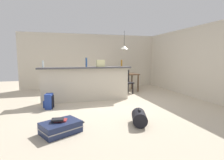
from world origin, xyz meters
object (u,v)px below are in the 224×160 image
Objects in this scene: grocery_bag at (101,63)px; dining_chair_near_partition at (126,80)px; bottle_blue at (86,62)px; suitcase_flat_navy at (61,127)px; backpack_blue at (49,101)px; dining_table at (124,76)px; bottle_amber at (122,63)px; duffel_bag_black at (139,118)px; pendant_lamp at (124,48)px; bottle_clear at (43,64)px; book_stack at (59,120)px.

dining_chair_near_partition is at bearing 35.88° from grocery_bag.
bottle_blue is 0.32× the size of dining_chair_near_partition.
backpack_blue is (-0.32, 1.78, 0.09)m from suitcase_flat_navy.
dining_table is (1.33, 1.40, -0.58)m from grocery_bag.
bottle_amber reaches higher than backpack_blue.
dining_chair_near_partition reaches higher than duffel_bag_black.
pendant_lamp is at bearing 36.01° from bottle_blue.
pendant_lamp reaches higher than bottle_clear.
suitcase_flat_navy is (0.48, -2.30, -1.11)m from bottle_clear.
dining_chair_near_partition is at bearing -101.77° from dining_table.
dining_table reaches higher than backpack_blue.
bottle_amber is (1.22, 0.07, -0.04)m from bottle_blue.
pendant_lamp reaches higher than grocery_bag.
duffel_bag_black is 1.86× the size of book_stack.
pendant_lamp reaches higher than duffel_bag_black.
bottle_amber is 2.74m from duffel_bag_black.
bottle_clear is at bearing -154.64° from dining_table.
dining_chair_near_partition is at bearing 51.89° from book_stack.
suitcase_flat_navy is (-2.60, -3.76, -0.54)m from dining_table.
bottle_clear is 1.31m from bottle_blue.
grocery_bag reaches higher than suitcase_flat_navy.
bottle_amber is 1.14m from dining_chair_near_partition.
bottle_clear is at bearing 132.12° from duffel_bag_black.
bottle_blue is 0.46m from grocery_bag.
dining_table is 3.71× the size of book_stack.
dining_table is 3.92m from duffel_bag_black.
bottle_amber reaches higher than bottle_clear.
duffel_bag_black is (-0.89, -3.24, -0.36)m from dining_chair_near_partition.
book_stack is at bearing -109.66° from bottle_blue.
bottle_amber is at bearing 50.49° from suitcase_flat_navy.
duffel_bag_black is (0.33, -2.36, -1.08)m from grocery_bag.
bottle_clear is at bearing -155.79° from pendant_lamp.
bottle_blue is 0.37× the size of pendant_lamp.
bottle_amber is at bearing -113.45° from pendant_lamp.
book_stack is (-2.63, -3.74, -0.40)m from dining_table.
backpack_blue reaches higher than suitcase_flat_navy.
pendant_lamp reaches higher than bottle_blue.
grocery_bag is 2.91m from suitcase_flat_navy.
backpack_blue is 2.63m from duffel_bag_black.
dining_chair_near_partition is 4.11m from suitcase_flat_navy.
grocery_bag is at bearing 19.76° from backpack_blue.
suitcase_flat_navy is 1.60m from duffel_bag_black.
grocery_bag is 0.33× the size of pendant_lamp.
suitcase_flat_navy is at bearing 179.91° from duffel_bag_black.
dining_chair_near_partition is at bearing 74.61° from duffel_bag_black.
grocery_bag is at bearing -171.15° from bottle_amber.
duffel_bag_black reaches higher than book_stack.
dining_table reaches higher than suitcase_flat_navy.
duffel_bag_black is 1.63m from book_stack.
bottle_blue is 0.53× the size of duffel_bag_black.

